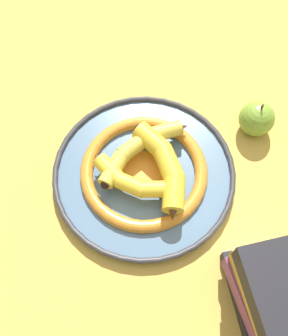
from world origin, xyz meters
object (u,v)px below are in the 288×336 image
(banana_c, at_px, (130,180))
(banana_a, at_px, (165,167))
(decorative_bowl, at_px, (144,173))
(book_stack, at_px, (281,300))
(apple, at_px, (257,119))
(banana_b, at_px, (139,147))

(banana_c, bearing_deg, banana_a, 44.86)
(banana_a, bearing_deg, decorative_bowl, 61.29)
(banana_a, relative_size, banana_c, 1.55)
(decorative_bowl, xyz_separation_m, book_stack, (-0.12, 0.30, 0.05))
(decorative_bowl, bearing_deg, banana_a, 150.96)
(banana_c, height_order, apple, apple)
(decorative_bowl, distance_m, banana_b, 0.05)
(apple, bearing_deg, banana_c, 9.09)
(book_stack, distance_m, apple, 0.35)
(book_stack, xyz_separation_m, apple, (-0.13, -0.32, -0.03))
(banana_a, height_order, banana_b, banana_a)
(decorative_bowl, height_order, banana_b, banana_b)
(book_stack, bearing_deg, banana_a, 23.18)
(banana_b, xyz_separation_m, book_stack, (-0.11, 0.34, 0.02))
(banana_a, distance_m, apple, 0.22)
(banana_b, relative_size, apple, 2.41)
(banana_c, relative_size, apple, 1.62)
(banana_c, distance_m, apple, 0.29)
(banana_b, relative_size, banana_c, 1.49)
(book_stack, height_order, apple, book_stack)
(banana_b, bearing_deg, decorative_bowl, 62.56)
(banana_b, height_order, apple, apple)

